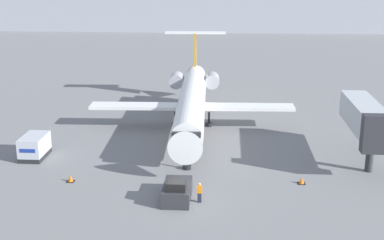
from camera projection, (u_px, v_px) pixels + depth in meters
ground_plane at (181, 203)px, 43.14m from camera, size 600.00×600.00×0.00m
terminal_building at (217, 6)px, 156.16m from camera, size 180.00×16.80×13.83m
airplane_main at (192, 101)px, 61.95m from camera, size 23.88×32.09×9.54m
pushback_tug at (177, 191)px, 43.58m from camera, size 2.23×4.21×2.00m
luggage_cart at (34, 147)px, 53.04m from camera, size 2.17×3.82×2.26m
worker_near_tug at (199, 192)px, 43.00m from camera, size 0.40×0.24×1.70m
traffic_cone_left at (70, 178)px, 47.29m from camera, size 0.66×0.66×0.63m
traffic_cone_right at (302, 181)px, 46.86m from camera, size 0.67×0.67×0.59m
jet_bridge at (367, 119)px, 50.61m from camera, size 3.20×11.69×6.19m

